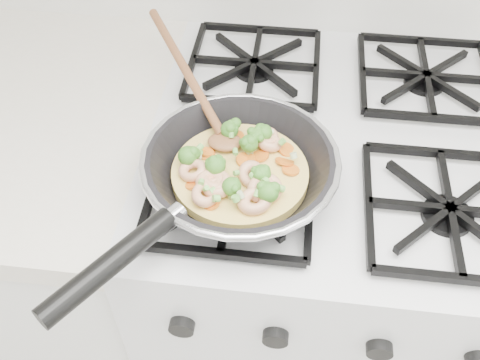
# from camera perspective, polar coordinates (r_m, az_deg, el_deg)

# --- Properties ---
(stove) EXTENTS (0.60, 0.60, 0.92)m
(stove) POSITION_cam_1_polar(r_m,az_deg,el_deg) (1.21, 7.50, -10.61)
(stove) COLOR silver
(stove) RESTS_ON ground
(skillet) EXTENTS (0.33, 0.57, 0.09)m
(skillet) POSITION_cam_1_polar(r_m,az_deg,el_deg) (0.73, -0.39, 1.11)
(skillet) COLOR black
(skillet) RESTS_ON stove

